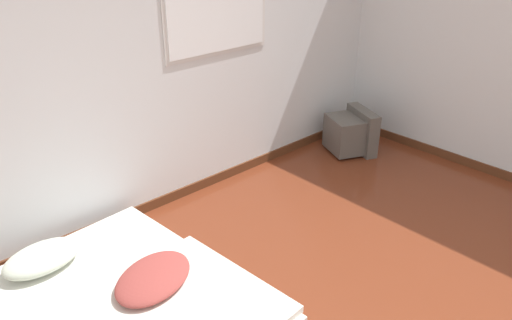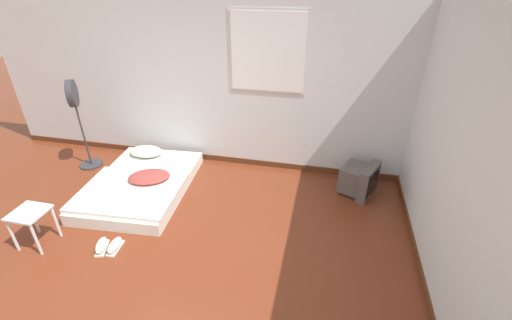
# 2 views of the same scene
# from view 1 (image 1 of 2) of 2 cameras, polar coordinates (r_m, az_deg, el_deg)

# --- Properties ---
(wall_back) EXTENTS (7.63, 0.08, 2.60)m
(wall_back) POSITION_cam_1_polar(r_m,az_deg,el_deg) (4.07, -11.22, 11.42)
(wall_back) COLOR silver
(wall_back) RESTS_ON ground_plane
(mattress_bed) EXTENTS (1.39, 1.89, 0.31)m
(mattress_bed) POSITION_cam_1_polar(r_m,az_deg,el_deg) (3.33, -14.06, -15.87)
(mattress_bed) COLOR silver
(mattress_bed) RESTS_ON ground_plane
(crt_tv) EXTENTS (0.57, 0.59, 0.46)m
(crt_tv) POSITION_cam_1_polar(r_m,az_deg,el_deg) (5.41, 10.83, 3.10)
(crt_tv) COLOR #56514C
(crt_tv) RESTS_ON ground_plane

